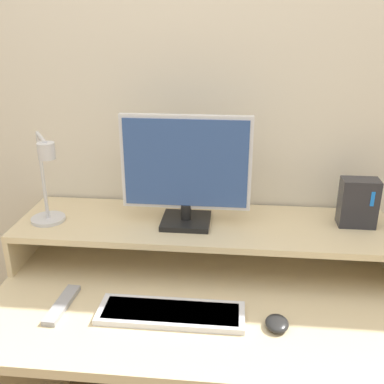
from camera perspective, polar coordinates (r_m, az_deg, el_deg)
The scene contains 9 objects.
wall_back at distance 1.65m, azimuth 2.16°, elevation 10.72°, with size 6.00×0.05×2.50m.
desk at distance 1.59m, azimuth 0.76°, elevation -18.83°, with size 1.29×0.75×0.74m.
monitor_shelf at distance 1.57m, azimuth 1.46°, elevation -4.60°, with size 1.29×0.35×0.15m.
monitor at distance 1.48m, azimuth -0.79°, elevation 2.84°, with size 0.43×0.15×0.38m.
desk_lamp at distance 1.54m, azimuth -17.98°, elevation 0.72°, with size 0.16×0.20×0.32m.
router_dock at distance 1.60m, azimuth 20.34°, elevation -1.27°, with size 0.12×0.07×0.17m.
keyboard at distance 1.36m, azimuth -2.69°, elevation -15.08°, with size 0.43×0.14×0.02m.
mouse at distance 1.33m, azimuth 10.73°, elevation -16.07°, with size 0.07×0.08×0.03m.
remote_control at distance 1.45m, azimuth -16.18°, elevation -13.57°, with size 0.05×0.19×0.02m.
Camera 1 is at (0.10, -0.83, 1.55)m, focal length 42.00 mm.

